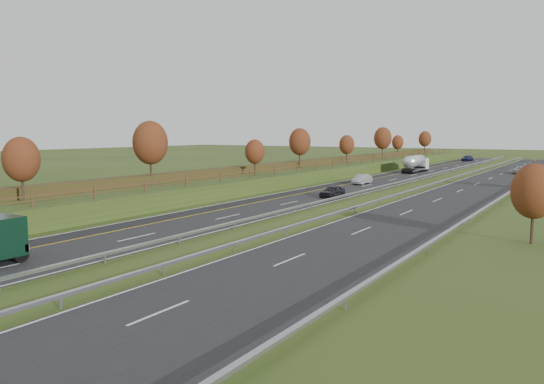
{
  "coord_description": "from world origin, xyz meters",
  "views": [
    {
      "loc": [
        32.18,
        -18.28,
        8.32
      ],
      "look_at": [
        3.6,
        27.42,
        2.2
      ],
      "focal_mm": 35.0,
      "sensor_mm": 36.0,
      "label": 1
    }
  ],
  "objects": [
    {
      "name": "hedge_left",
      "position": [
        -15.0,
        60.0,
        2.55
      ],
      "size": [
        2.2,
        180.0,
        1.1
      ],
      "primitive_type": "cube",
      "color": "#393717",
      "rests_on": "embankment_left"
    },
    {
      "name": "median_barrier_near",
      "position": [
        5.7,
        60.0,
        0.61
      ],
      "size": [
        0.32,
        200.0,
        0.71
      ],
      "color": "#94969C",
      "rests_on": "ground"
    },
    {
      "name": "outer_barrier_far",
      "position": [
        22.3,
        60.0,
        0.62
      ],
      "size": [
        0.32,
        200.0,
        0.71
      ],
      "color": "#94969C",
      "rests_on": "ground"
    },
    {
      "name": "fence_left",
      "position": [
        -8.5,
        59.59,
        2.73
      ],
      "size": [
        0.12,
        189.06,
        1.2
      ],
      "color": "#422B19",
      "rests_on": "embankment_left"
    },
    {
      "name": "median_barrier_far",
      "position": [
        10.8,
        60.0,
        0.61
      ],
      "size": [
        0.32,
        200.0,
        0.71
      ],
      "color": "#94969C",
      "rests_on": "ground"
    },
    {
      "name": "ground",
      "position": [
        8.0,
        55.0,
        0.0
      ],
      "size": [
        400.0,
        400.0,
        0.0
      ],
      "primitive_type": "plane",
      "color": "#2F4318",
      "rests_on": "ground"
    },
    {
      "name": "car_dark_near",
      "position": [
        3.12,
        42.71,
        0.79
      ],
      "size": [
        2.0,
        4.48,
        1.5
      ],
      "primitive_type": "imported",
      "rotation": [
        0.0,
        0.0,
        -0.05
      ],
      "color": "black",
      "rests_on": "near_carriageway"
    },
    {
      "name": "car_oncoming",
      "position": [
        18.18,
        97.14,
        0.77
      ],
      "size": [
        3.04,
        5.5,
        1.46
      ],
      "primitive_type": "imported",
      "rotation": [
        0.0,
        0.0,
        3.26
      ],
      "color": "#ADADB1",
      "rests_on": "far_carriageway"
    },
    {
      "name": "embankment_left",
      "position": [
        -13.0,
        60.0,
        1.0
      ],
      "size": [
        12.0,
        200.0,
        2.0
      ],
      "primitive_type": "cube",
      "color": "#2F4318",
      "rests_on": "ground"
    },
    {
      "name": "far_carriageway",
      "position": [
        16.5,
        60.0,
        0.02
      ],
      "size": [
        10.5,
        200.0,
        0.04
      ],
      "primitive_type": "cube",
      "color": "black",
      "rests_on": "ground"
    },
    {
      "name": "car_small_far",
      "position": [
        -0.81,
        139.84,
        0.82
      ],
      "size": [
        2.61,
        5.54,
        1.56
      ],
      "primitive_type": "imported",
      "rotation": [
        0.0,
        0.0,
        -0.08
      ],
      "color": "#151743",
      "rests_on": "near_carriageway"
    },
    {
      "name": "hard_shoulder",
      "position": [
        -3.75,
        60.0,
        0.02
      ],
      "size": [
        3.0,
        200.0,
        0.04
      ],
      "primitive_type": "cube",
      "color": "black",
      "rests_on": "ground"
    },
    {
      "name": "car_silver_mid",
      "position": [
        -0.28,
        60.72,
        0.81
      ],
      "size": [
        1.77,
        4.74,
        1.55
      ],
      "primitive_type": "imported",
      "rotation": [
        0.0,
        0.0,
        -0.03
      ],
      "color": "#9FA0A4",
      "rests_on": "near_carriageway"
    },
    {
      "name": "near_carriageway",
      "position": [
        0.0,
        60.0,
        0.02
      ],
      "size": [
        10.5,
        200.0,
        0.04
      ],
      "primitive_type": "cube",
      "color": "black",
      "rests_on": "ground"
    },
    {
      "name": "lane_markings",
      "position": [
        6.4,
        59.88,
        0.05
      ],
      "size": [
        26.75,
        200.0,
        0.01
      ],
      "color": "silver",
      "rests_on": "near_carriageway"
    },
    {
      "name": "road_tanker",
      "position": [
        -0.69,
        90.38,
        1.86
      ],
      "size": [
        2.4,
        11.22,
        3.46
      ],
      "color": "silver",
      "rests_on": "near_carriageway"
    },
    {
      "name": "trees_left",
      "position": [
        -12.64,
        56.63,
        6.37
      ],
      "size": [
        6.64,
        164.3,
        7.66
      ],
      "color": "#2D2116",
      "rests_on": "embankment_left"
    }
  ]
}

